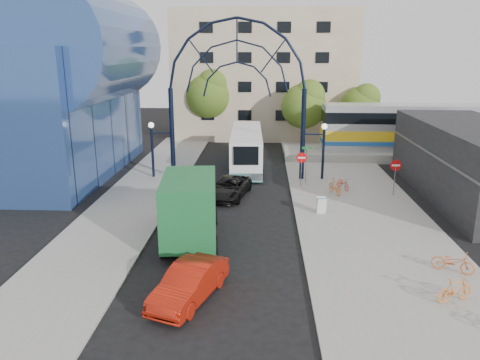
# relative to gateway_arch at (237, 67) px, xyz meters

# --- Properties ---
(ground) EXTENTS (120.00, 120.00, 0.00)m
(ground) POSITION_rel_gateway_arch_xyz_m (0.00, -14.00, -8.56)
(ground) COLOR black
(ground) RESTS_ON ground
(sidewalk_east) EXTENTS (8.00, 56.00, 0.12)m
(sidewalk_east) POSITION_rel_gateway_arch_xyz_m (8.00, -10.00, -8.50)
(sidewalk_east) COLOR gray
(sidewalk_east) RESTS_ON ground
(plaza_west) EXTENTS (5.00, 50.00, 0.12)m
(plaza_west) POSITION_rel_gateway_arch_xyz_m (-6.50, -8.00, -8.50)
(plaza_west) COLOR gray
(plaza_west) RESTS_ON ground
(gateway_arch) EXTENTS (13.64, 0.44, 12.10)m
(gateway_arch) POSITION_rel_gateway_arch_xyz_m (0.00, 0.00, 0.00)
(gateway_arch) COLOR black
(gateway_arch) RESTS_ON ground
(stop_sign) EXTENTS (0.80, 0.07, 2.50)m
(stop_sign) POSITION_rel_gateway_arch_xyz_m (4.80, -2.00, -6.56)
(stop_sign) COLOR slate
(stop_sign) RESTS_ON sidewalk_east
(do_not_enter_sign) EXTENTS (0.76, 0.07, 2.48)m
(do_not_enter_sign) POSITION_rel_gateway_arch_xyz_m (11.00, -4.00, -6.58)
(do_not_enter_sign) COLOR slate
(do_not_enter_sign) RESTS_ON sidewalk_east
(street_name_sign) EXTENTS (0.70, 0.70, 2.80)m
(street_name_sign) POSITION_rel_gateway_arch_xyz_m (5.20, -1.40, -6.43)
(street_name_sign) COLOR slate
(street_name_sign) RESTS_ON sidewalk_east
(sandwich_board) EXTENTS (0.55, 0.61, 0.99)m
(sandwich_board) POSITION_rel_gateway_arch_xyz_m (5.60, -8.02, -7.81)
(sandwich_board) COLOR white
(sandwich_board) RESTS_ON sidewalk_east
(transit_hall) EXTENTS (16.50, 18.00, 14.50)m
(transit_hall) POSITION_rel_gateway_arch_xyz_m (-15.30, 1.00, -1.86)
(transit_hall) COLOR navy
(transit_hall) RESTS_ON ground
(commercial_block_east) EXTENTS (6.00, 16.00, 5.00)m
(commercial_block_east) POSITION_rel_gateway_arch_xyz_m (16.00, -4.00, -6.06)
(commercial_block_east) COLOR black
(commercial_block_east) RESTS_ON ground
(apartment_block) EXTENTS (20.00, 12.10, 14.00)m
(apartment_block) POSITION_rel_gateway_arch_xyz_m (2.00, 20.97, -1.55)
(apartment_block) COLOR tan
(apartment_block) RESTS_ON ground
(train_platform) EXTENTS (32.00, 5.00, 0.80)m
(train_platform) POSITION_rel_gateway_arch_xyz_m (20.00, 8.00, -8.16)
(train_platform) COLOR gray
(train_platform) RESTS_ON ground
(train_car) EXTENTS (25.10, 3.05, 4.20)m
(train_car) POSITION_rel_gateway_arch_xyz_m (20.00, 8.00, -5.66)
(train_car) COLOR #B7B7BC
(train_car) RESTS_ON train_platform
(tree_north_a) EXTENTS (4.48, 4.48, 7.00)m
(tree_north_a) POSITION_rel_gateway_arch_xyz_m (6.12, 11.93, -3.95)
(tree_north_a) COLOR #382314
(tree_north_a) RESTS_ON ground
(tree_north_b) EXTENTS (5.12, 5.12, 8.00)m
(tree_north_b) POSITION_rel_gateway_arch_xyz_m (-3.88, 15.93, -3.29)
(tree_north_b) COLOR #382314
(tree_north_b) RESTS_ON ground
(tree_north_c) EXTENTS (4.16, 4.16, 6.50)m
(tree_north_c) POSITION_rel_gateway_arch_xyz_m (12.12, 13.93, -4.28)
(tree_north_c) COLOR #382314
(tree_north_c) RESTS_ON ground
(city_bus) EXTENTS (2.98, 11.51, 3.14)m
(city_bus) POSITION_rel_gateway_arch_xyz_m (0.58, 4.07, -6.92)
(city_bus) COLOR white
(city_bus) RESTS_ON ground
(green_truck) EXTENTS (3.35, 7.40, 3.62)m
(green_truck) POSITION_rel_gateway_arch_xyz_m (-1.79, -12.06, -6.75)
(green_truck) COLOR black
(green_truck) RESTS_ON ground
(black_suv) EXTENTS (3.26, 5.32, 1.38)m
(black_suv) POSITION_rel_gateway_arch_xyz_m (-0.32, -4.67, -7.87)
(black_suv) COLOR black
(black_suv) RESTS_ON ground
(red_sedan) EXTENTS (2.96, 4.73, 1.47)m
(red_sedan) POSITION_rel_gateway_arch_xyz_m (-0.90, -18.41, -7.82)
(red_sedan) COLOR #A01809
(red_sedan) RESTS_ON ground
(bike_near_a) EXTENTS (1.05, 1.76, 0.87)m
(bike_near_a) POSITION_rel_gateway_arch_xyz_m (7.79, -2.68, -8.00)
(bike_near_a) COLOR red
(bike_near_a) RESTS_ON sidewalk_east
(bike_near_b) EXTENTS (1.04, 1.79, 1.04)m
(bike_near_b) POSITION_rel_gateway_arch_xyz_m (6.98, -3.96, -7.92)
(bike_near_b) COLOR orange
(bike_near_b) RESTS_ON sidewalk_east
(bike_far_a) EXTENTS (1.93, 1.40, 0.97)m
(bike_far_a) POSITION_rel_gateway_arch_xyz_m (10.56, -15.63, -7.95)
(bike_far_a) COLOR orange
(bike_far_a) RESTS_ON sidewalk_east
(bike_far_b) EXTENTS (1.72, 1.02, 1.00)m
(bike_far_b) POSITION_rel_gateway_arch_xyz_m (9.64, -18.23, -7.94)
(bike_far_b) COLOR orange
(bike_far_b) RESTS_ON sidewalk_east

